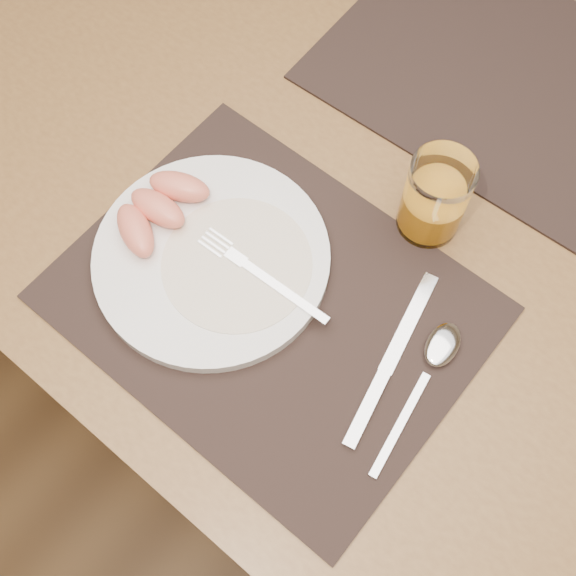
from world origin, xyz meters
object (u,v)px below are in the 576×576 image
(spoon, at_px, (436,356))
(knife, at_px, (385,372))
(table, at_px, (384,214))
(juice_glass, at_px, (434,200))
(placemat_near, at_px, (270,303))
(fork, at_px, (253,269))
(plate, at_px, (212,258))
(placemat_far, at_px, (502,76))

(spoon, bearing_deg, knife, -123.81)
(table, height_order, juice_glass, juice_glass)
(placemat_near, xyz_separation_m, juice_glass, (0.08, 0.20, 0.05))
(spoon, relative_size, juice_glass, 1.75)
(juice_glass, bearing_deg, fork, -121.18)
(knife, relative_size, spoon, 1.14)
(table, distance_m, juice_glass, 0.15)
(table, height_order, plate, plate)
(placemat_far, height_order, knife, knife)
(plate, xyz_separation_m, juice_glass, (0.16, 0.20, 0.04))
(juice_glass, bearing_deg, placemat_far, 101.63)
(juice_glass, bearing_deg, spoon, -51.93)
(placemat_near, bearing_deg, spoon, 19.27)
(plate, relative_size, fork, 1.54)
(placemat_far, distance_m, plate, 0.46)
(knife, bearing_deg, placemat_near, -174.45)
(knife, bearing_deg, plate, -175.73)
(spoon, bearing_deg, juice_glass, 128.07)
(table, height_order, fork, fork)
(spoon, bearing_deg, table, 137.55)
(knife, bearing_deg, fork, -179.38)
(plate, distance_m, fork, 0.05)
(table, relative_size, spoon, 7.29)
(table, xyz_separation_m, juice_glass, (0.07, -0.02, 0.14))
(fork, height_order, spoon, fork)
(knife, height_order, juice_glass, juice_glass)
(fork, xyz_separation_m, spoon, (0.22, 0.05, -0.01))
(placemat_near, xyz_separation_m, plate, (-0.08, -0.00, 0.01))
(placemat_far, bearing_deg, table, -94.42)
(plate, relative_size, spoon, 1.41)
(fork, bearing_deg, plate, -162.67)
(knife, bearing_deg, table, 124.01)
(table, relative_size, placemat_near, 3.11)
(juice_glass, bearing_deg, placemat_near, -111.26)
(table, xyz_separation_m, spoon, (0.17, -0.16, 0.09))
(plate, xyz_separation_m, spoon, (0.26, 0.07, -0.00))
(placemat_near, bearing_deg, juice_glass, 68.74)
(placemat_far, distance_m, spoon, 0.41)
(knife, xyz_separation_m, juice_glass, (-0.07, 0.18, 0.05))
(table, height_order, placemat_near, placemat_near)
(placemat_near, distance_m, juice_glass, 0.22)
(knife, xyz_separation_m, spoon, (0.03, 0.05, 0.00))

